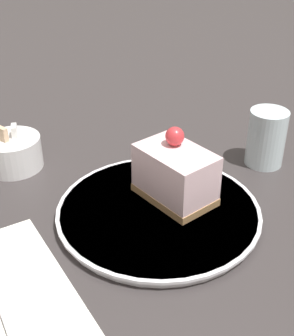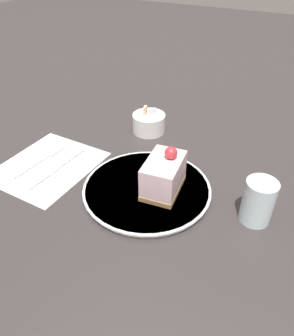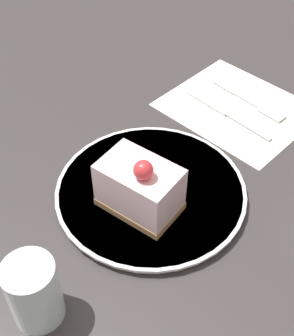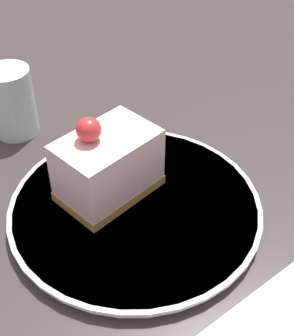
# 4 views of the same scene
# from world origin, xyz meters

# --- Properties ---
(ground_plane) EXTENTS (4.00, 4.00, 0.00)m
(ground_plane) POSITION_xyz_m (0.00, 0.00, 0.00)
(ground_plane) COLOR #383333
(plate) EXTENTS (0.28, 0.28, 0.01)m
(plate) POSITION_xyz_m (-0.03, -0.02, 0.01)
(plate) COLOR white
(plate) RESTS_ON ground_plane
(cake_slice) EXTENTS (0.08, 0.11, 0.10)m
(cake_slice) POSITION_xyz_m (-0.00, -0.01, 0.05)
(cake_slice) COLOR #9E7547
(cake_slice) RESTS_ON plate
(napkin) EXTENTS (0.22, 0.25, 0.00)m
(napkin) POSITION_xyz_m (-0.29, -0.04, 0.00)
(napkin) COLOR white
(napkin) RESTS_ON ground_plane
(fork) EXTENTS (0.03, 0.16, 0.00)m
(fork) POSITION_xyz_m (-0.32, -0.02, 0.01)
(fork) COLOR silver
(fork) RESTS_ON napkin
(knife) EXTENTS (0.03, 0.18, 0.00)m
(knife) POSITION_xyz_m (-0.26, -0.06, 0.01)
(knife) COLOR silver
(knife) RESTS_ON napkin
(drinking_glass) EXTENTS (0.06, 0.06, 0.09)m
(drinking_glass) POSITION_xyz_m (0.19, 0.01, 0.05)
(drinking_glass) COLOR silver
(drinking_glass) RESTS_ON ground_plane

